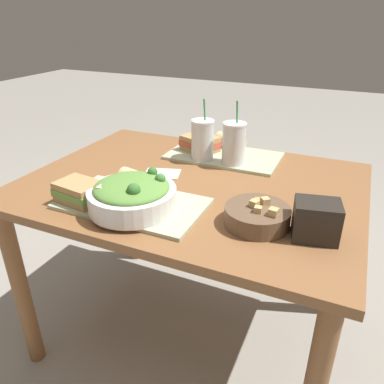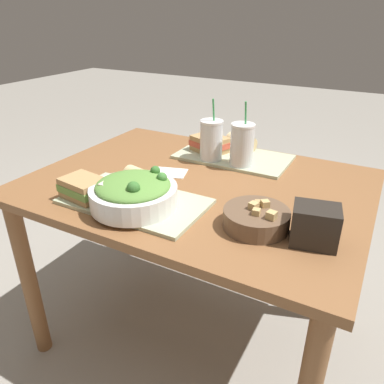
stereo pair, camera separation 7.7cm
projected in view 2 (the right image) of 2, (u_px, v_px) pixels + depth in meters
ground_plane at (196, 332)px, 1.66m from camera, size 12.00×12.00×0.00m
dining_table at (197, 207)px, 1.38m from camera, size 1.17×0.88×0.74m
tray_near at (135, 201)px, 1.19m from camera, size 0.45×0.25×0.01m
tray_far at (233, 157)px, 1.54m from camera, size 0.45×0.25×0.01m
salad_bowl at (134, 192)px, 1.13m from camera, size 0.27×0.27×0.11m
soup_bowl at (256, 218)px, 1.05m from camera, size 0.19×0.19×0.08m
sandwich_near at (84, 188)px, 1.19m from camera, size 0.15×0.12×0.06m
baguette_near at (142, 178)px, 1.26m from camera, size 0.14×0.09×0.06m
sandwich_far at (210, 144)px, 1.57m from camera, size 0.18×0.15×0.06m
baguette_far at (241, 142)px, 1.60m from camera, size 0.14×0.10×0.06m
drink_cup_dark at (211, 141)px, 1.47m from camera, size 0.09×0.09×0.24m
drink_cup_red at (242, 146)px, 1.42m from camera, size 0.09×0.09×0.25m
chip_bag at (315, 225)px, 0.97m from camera, size 0.13×0.11×0.11m
napkin_folded at (169, 173)px, 1.41m from camera, size 0.15×0.12×0.00m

